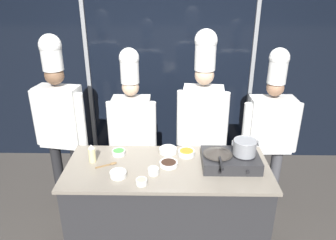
{
  "coord_description": "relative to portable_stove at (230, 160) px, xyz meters",
  "views": [
    {
      "loc": [
        0.04,
        -2.53,
        2.47
      ],
      "look_at": [
        0.0,
        0.25,
        1.24
      ],
      "focal_mm": 35.0,
      "sensor_mm": 36.0,
      "label": 1
    }
  ],
  "objects": [
    {
      "name": "prep_bowl_noodles",
      "position": [
        -0.57,
        0.23,
        -0.03
      ],
      "size": [
        0.17,
        0.17,
        0.05
      ],
      "color": "white",
      "rests_on": "demo_counter"
    },
    {
      "name": "prep_bowl_rice",
      "position": [
        -0.99,
        -0.19,
        -0.03
      ],
      "size": [
        0.15,
        0.15,
        0.05
      ],
      "color": "white",
      "rests_on": "demo_counter"
    },
    {
      "name": "prep_bowl_soy_glaze",
      "position": [
        -0.56,
        -0.01,
        -0.03
      ],
      "size": [
        0.17,
        0.17,
        0.04
      ],
      "color": "white",
      "rests_on": "demo_counter"
    },
    {
      "name": "demo_counter",
      "position": [
        -0.57,
        -0.03,
        -0.5
      ],
      "size": [
        1.84,
        0.78,
        0.89
      ],
      "color": "#2D2D30",
      "rests_on": "ground_plane"
    },
    {
      "name": "stock_pot",
      "position": [
        0.12,
        0.0,
        0.13
      ],
      "size": [
        0.23,
        0.21,
        0.14
      ],
      "color": "#93969B",
      "rests_on": "portable_stove"
    },
    {
      "name": "squeeze_bottle_oil",
      "position": [
        -1.26,
        0.05,
        0.03
      ],
      "size": [
        0.07,
        0.07,
        0.18
      ],
      "color": "beige",
      "rests_on": "demo_counter"
    },
    {
      "name": "window_wall_back",
      "position": [
        -0.57,
        1.78,
        0.4
      ],
      "size": [
        5.19,
        0.09,
        2.7
      ],
      "color": "black",
      "rests_on": "ground_plane"
    },
    {
      "name": "chef_line",
      "position": [
        -0.21,
        0.55,
        0.24
      ],
      "size": [
        0.53,
        0.25,
        2.03
      ],
      "rotation": [
        0.0,
        0.0,
        3.05
      ],
      "color": "#4C4C51",
      "rests_on": "ground_plane"
    },
    {
      "name": "chef_head",
      "position": [
        -1.7,
        0.55,
        0.19
      ],
      "size": [
        0.57,
        0.3,
        1.98
      ],
      "rotation": [
        0.0,
        0.0,
        2.97
      ],
      "color": "#232326",
      "rests_on": "ground_plane"
    },
    {
      "name": "prep_bowl_shrimp",
      "position": [
        -0.78,
        -0.31,
        -0.03
      ],
      "size": [
        0.1,
        0.1,
        0.05
      ],
      "color": "white",
      "rests_on": "demo_counter"
    },
    {
      "name": "prep_bowl_carrots",
      "position": [
        -0.39,
        0.18,
        -0.03
      ],
      "size": [
        0.16,
        0.16,
        0.05
      ],
      "color": "white",
      "rests_on": "demo_counter"
    },
    {
      "name": "chef_pastry",
      "position": [
        0.51,
        0.6,
        0.07
      ],
      "size": [
        0.61,
        0.25,
        1.84
      ],
      "rotation": [
        0.0,
        0.0,
        3.16
      ],
      "color": "#4C4C51",
      "rests_on": "ground_plane"
    },
    {
      "name": "frying_pan",
      "position": [
        -0.12,
        -0.0,
        0.09
      ],
      "size": [
        0.26,
        0.46,
        0.05
      ],
      "color": "#38332D",
      "rests_on": "portable_stove"
    },
    {
      "name": "prep_bowl_onion",
      "position": [
        -0.69,
        -0.15,
        -0.02
      ],
      "size": [
        0.1,
        0.1,
        0.06
      ],
      "color": "white",
      "rests_on": "demo_counter"
    },
    {
      "name": "serving_spoon_slotted",
      "position": [
        -1.09,
        -0.01,
        -0.05
      ],
      "size": [
        0.19,
        0.12,
        0.02
      ],
      "color": "olive",
      "rests_on": "demo_counter"
    },
    {
      "name": "portable_stove",
      "position": [
        0.0,
        0.0,
        0.0
      ],
      "size": [
        0.51,
        0.38,
        0.12
      ],
      "color": "#28282B",
      "rests_on": "demo_counter"
    },
    {
      "name": "prep_bowl_scallions",
      "position": [
        -1.04,
        0.18,
        -0.03
      ],
      "size": [
        0.13,
        0.13,
        0.05
      ],
      "color": "white",
      "rests_on": "demo_counter"
    },
    {
      "name": "chef_sous",
      "position": [
        -0.95,
        0.59,
        0.11
      ],
      "size": [
        0.52,
        0.21,
        1.84
      ],
      "rotation": [
        0.0,
        0.0,
        3.15
      ],
      "color": "#232326",
      "rests_on": "ground_plane"
    }
  ]
}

